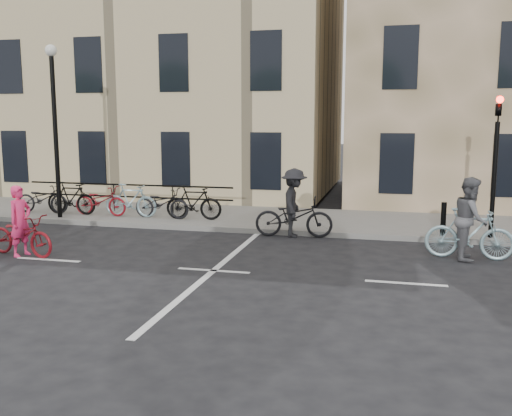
% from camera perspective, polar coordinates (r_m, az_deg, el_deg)
% --- Properties ---
extents(ground, '(120.00, 120.00, 0.00)m').
position_cam_1_polar(ground, '(12.34, -4.26, -6.28)').
color(ground, black).
rests_on(ground, ground).
extents(sidewalk, '(46.00, 4.00, 0.15)m').
position_cam_1_polar(sidewalk, '(19.21, -10.11, -0.62)').
color(sidewalk, slate).
rests_on(sidewalk, ground).
extents(building_west, '(20.00, 10.00, 10.00)m').
position_cam_1_polar(building_west, '(27.50, -14.18, 12.73)').
color(building_west, tan).
rests_on(building_west, sidewalk).
extents(traffic_light, '(0.18, 0.30, 3.90)m').
position_cam_1_polar(traffic_light, '(15.87, 22.87, 5.44)').
color(traffic_light, black).
rests_on(traffic_light, sidewalk).
extents(lamp_post, '(0.36, 0.36, 5.28)m').
position_cam_1_polar(lamp_post, '(18.74, -19.53, 9.25)').
color(lamp_post, black).
rests_on(lamp_post, sidewalk).
extents(bollard_east, '(0.14, 0.14, 0.90)m').
position_cam_1_polar(bollard_east, '(15.84, 18.23, -1.07)').
color(bollard_east, black).
rests_on(bollard_east, sidewalk).
extents(parked_bikes, '(7.25, 1.23, 1.05)m').
position_cam_1_polar(parked_bikes, '(18.67, -13.92, 0.74)').
color(parked_bikes, black).
rests_on(parked_bikes, sidewalk).
extents(cyclist_pink, '(1.98, 0.99, 1.68)m').
position_cam_1_polar(cyclist_pink, '(14.60, -22.45, -2.20)').
color(cyclist_pink, maroon).
rests_on(cyclist_pink, ground).
extents(cyclist_grey, '(2.01, 0.97, 1.92)m').
position_cam_1_polar(cyclist_grey, '(14.04, 20.60, -1.72)').
color(cyclist_grey, '#87A9B1').
rests_on(cyclist_grey, ground).
extents(cyclist_dark, '(2.19, 1.29, 1.89)m').
position_cam_1_polar(cyclist_dark, '(15.65, 3.81, -0.22)').
color(cyclist_dark, black).
rests_on(cyclist_dark, ground).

